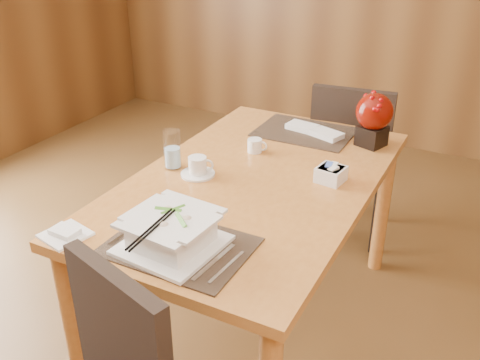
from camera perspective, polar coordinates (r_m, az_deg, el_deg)
The scene contains 12 objects.
dining_table at distance 2.19m, azimuth 1.54°, elevation -2.07°, with size 0.90×1.50×0.75m.
placemat_near at distance 1.73m, azimuth -6.49°, elevation -7.04°, with size 0.45×0.33×0.01m, color black.
placemat_far at distance 2.61m, azimuth 6.90°, elevation 5.11°, with size 0.45×0.33×0.01m, color black.
soup_setting at distance 1.70m, azimuth -7.32°, elevation -5.59°, with size 0.31×0.31×0.12m.
coffee_cup at distance 2.16m, azimuth -4.55°, elevation 1.35°, with size 0.14×0.14×0.08m.
water_glass at distance 2.22m, azimuth -7.24°, elevation 3.26°, with size 0.07×0.07×0.16m, color white.
creamer_jug at distance 2.37m, azimuth 1.58°, elevation 3.70°, with size 0.08×0.08×0.06m, color white, non-canonical shape.
sugar_caddy at distance 2.14m, azimuth 9.67°, elevation 0.61°, with size 0.10×0.10×0.06m, color white.
berry_decor at distance 2.47m, azimuth 14.10°, elevation 6.59°, with size 0.17×0.17×0.24m.
napkins_far at distance 2.58m, azimuth 8.11°, elevation 5.20°, with size 0.29×0.10×0.03m, color white, non-canonical shape.
bread_plate at distance 1.86m, azimuth -18.13°, elevation -5.59°, with size 0.14×0.14×0.01m, color white.
far_chair at distance 2.96m, azimuth 11.77°, elevation 2.60°, with size 0.47×0.48×0.93m.
Camera 1 is at (0.83, -1.12, 1.72)m, focal length 40.00 mm.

